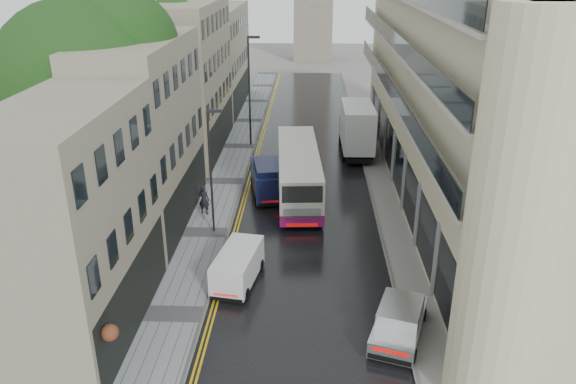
# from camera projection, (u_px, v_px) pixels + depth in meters

# --- Properties ---
(road) EXTENTS (9.00, 85.00, 0.02)m
(road) POSITION_uv_depth(u_px,v_px,m) (306.00, 184.00, 40.88)
(road) COLOR black
(road) RESTS_ON ground
(left_sidewalk) EXTENTS (2.70, 85.00, 0.12)m
(left_sidewalk) POSITION_uv_depth(u_px,v_px,m) (226.00, 182.00, 41.08)
(left_sidewalk) COLOR gray
(left_sidewalk) RESTS_ON ground
(right_sidewalk) EXTENTS (1.80, 85.00, 0.12)m
(right_sidewalk) POSITION_uv_depth(u_px,v_px,m) (380.00, 184.00, 40.66)
(right_sidewalk) COLOR slate
(right_sidewalk) RESTS_ON ground
(old_shop_row) EXTENTS (4.50, 56.00, 12.00)m
(old_shop_row) POSITION_uv_depth(u_px,v_px,m) (179.00, 93.00, 41.22)
(old_shop_row) COLOR gray
(old_shop_row) RESTS_ON ground
(modern_block) EXTENTS (8.00, 40.00, 14.00)m
(modern_block) POSITION_uv_depth(u_px,v_px,m) (465.00, 95.00, 36.42)
(modern_block) COLOR beige
(modern_block) RESTS_ON ground
(tree_near) EXTENTS (10.56, 10.56, 13.89)m
(tree_near) POSITION_uv_depth(u_px,v_px,m) (85.00, 116.00, 31.75)
(tree_near) COLOR black
(tree_near) RESTS_ON ground
(tree_far) EXTENTS (9.24, 9.24, 12.46)m
(tree_far) POSITION_uv_depth(u_px,v_px,m) (152.00, 82.00, 44.00)
(tree_far) COLOR black
(tree_far) RESTS_ON ground
(cream_bus) EXTENTS (3.38, 11.88, 3.20)m
(cream_bus) POSITION_uv_depth(u_px,v_px,m) (281.00, 191.00, 35.40)
(cream_bus) COLOR beige
(cream_bus) RESTS_ON road
(white_lorry) EXTENTS (2.53, 8.16, 4.27)m
(white_lorry) POSITION_uv_depth(u_px,v_px,m) (344.00, 135.00, 44.74)
(white_lorry) COLOR silver
(white_lorry) RESTS_ON road
(silver_hatchback) EXTENTS (3.09, 4.64, 1.60)m
(silver_hatchback) POSITION_uv_depth(u_px,v_px,m) (372.00, 337.00, 23.07)
(silver_hatchback) COLOR silver
(silver_hatchback) RESTS_ON road
(white_van) EXTENTS (2.38, 4.26, 1.82)m
(white_van) POSITION_uv_depth(u_px,v_px,m) (214.00, 280.00, 26.96)
(white_van) COLOR silver
(white_van) RESTS_ON road
(navy_van) EXTENTS (2.74, 5.08, 2.46)m
(navy_van) POSITION_uv_depth(u_px,v_px,m) (256.00, 188.00, 36.82)
(navy_van) COLOR #0E1334
(navy_van) RESTS_ON road
(pedestrian) EXTENTS (0.78, 0.59, 1.94)m
(pedestrian) POSITION_uv_depth(u_px,v_px,m) (204.00, 200.00, 35.45)
(pedestrian) COLOR black
(pedestrian) RESTS_ON left_sidewalk
(lamp_post_near) EXTENTS (0.85, 0.32, 7.37)m
(lamp_post_near) POSITION_uv_depth(u_px,v_px,m) (211.00, 173.00, 32.13)
(lamp_post_near) COLOR black
(lamp_post_near) RESTS_ON left_sidewalk
(lamp_post_far) EXTENTS (1.03, 0.24, 9.18)m
(lamp_post_far) POSITION_uv_depth(u_px,v_px,m) (249.00, 92.00, 47.40)
(lamp_post_far) COLOR black
(lamp_post_far) RESTS_ON left_sidewalk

